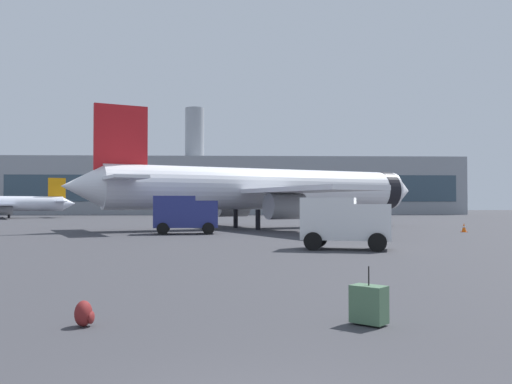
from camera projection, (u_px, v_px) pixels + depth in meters
name	position (u px, v px, depth m)	size (l,w,h in m)	color
airplane_at_gate	(263.00, 189.00, 50.74)	(33.90, 31.15, 10.50)	white
airplane_taxiing	(1.00, 204.00, 87.65)	(21.58, 19.84, 6.71)	silver
service_truck	(185.00, 213.00, 41.43)	(4.97, 2.87, 2.90)	navy
cargo_van	(345.00, 220.00, 27.23)	(4.78, 3.33, 2.60)	white
safety_cone_near	(182.00, 224.00, 53.29)	(0.44, 0.44, 0.72)	#F2590C
safety_cone_mid	(464.00, 227.00, 44.05)	(0.44, 0.44, 0.76)	#F2590C
safety_cone_far	(362.00, 223.00, 52.08)	(0.44, 0.44, 0.84)	#F2590C
safety_cone_outer	(203.00, 224.00, 52.43)	(0.44, 0.44, 0.78)	#F2590C
rolling_suitcase	(369.00, 304.00, 10.19)	(0.74, 0.73, 1.10)	#476B4C
traveller_backpack	(84.00, 314.00, 10.05)	(0.36, 0.40, 0.48)	maroon
terminal_building	(233.00, 186.00, 125.99)	(101.53, 20.68, 24.61)	gray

